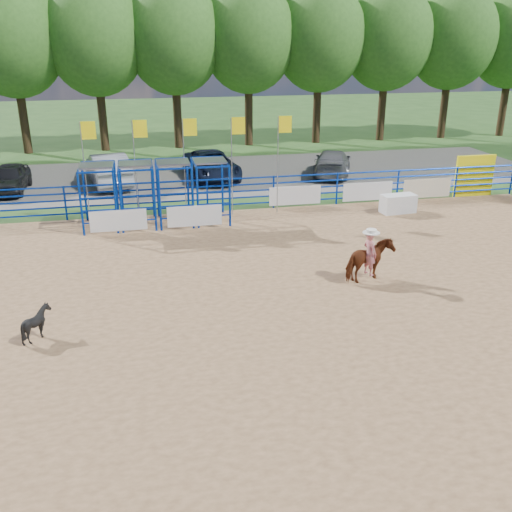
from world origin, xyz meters
name	(u,v)px	position (x,y,z in m)	size (l,w,h in m)	color
ground	(252,312)	(0.00, 0.00, 0.00)	(120.00, 120.00, 0.00)	#335723
arena_dirt	(252,311)	(0.00, 0.00, 0.01)	(30.00, 20.00, 0.02)	#A37A51
gravel_strip	(192,176)	(0.00, 17.00, 0.01)	(40.00, 10.00, 0.01)	#67645C
announcer_table	(398,204)	(8.21, 8.18, 0.42)	(1.51, 0.70, 0.80)	silver
horse_and_rider	(369,256)	(4.05, 1.37, 0.86)	(1.76, 1.27, 2.44)	#632B13
calf	(37,323)	(-5.72, -0.39, 0.46)	(0.71, 0.80, 0.88)	black
car_a	(9,178)	(-9.22, 15.52, 0.69)	(1.61, 4.00, 1.36)	black
car_b	(108,169)	(-4.43, 16.04, 0.84)	(1.75, 5.02, 1.65)	#93969B
car_c	(212,165)	(1.03, 16.32, 0.74)	(2.42, 5.25, 1.46)	black
car_d	(332,163)	(7.77, 15.81, 0.70)	(1.92, 4.73, 1.37)	slate
perimeter_fence	(252,288)	(0.00, 0.00, 0.75)	(30.10, 20.10, 1.50)	#0730A8
chute_assembly	(165,194)	(-1.90, 8.84, 1.26)	(19.32, 2.41, 4.20)	#0730A8
treeline	(173,32)	(0.00, 26.00, 7.53)	(56.40, 6.40, 11.24)	#3F2B19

